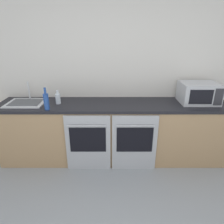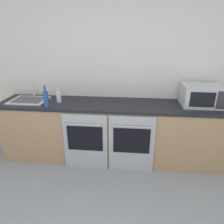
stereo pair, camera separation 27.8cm
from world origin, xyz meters
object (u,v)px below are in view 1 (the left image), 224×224
sink (25,103)px  microwave (198,93)px  oven_right (134,143)px  bottle_clear (57,99)px  bottle_blue (45,101)px  oven_left (87,143)px

sink → microwave: bearing=1.0°
oven_right → bottle_clear: (-1.07, 0.31, 0.54)m
bottle_blue → sink: bearing=147.1°
bottle_clear → sink: bearing=178.8°
bottle_blue → oven_left: bearing=-8.4°
microwave → bottle_clear: 2.00m
oven_left → oven_right: same height
oven_left → microwave: bearing=13.2°
oven_right → microwave: 1.17m
oven_right → sink: bearing=168.2°
bottle_blue → bottle_clear: bottle_blue is taller
microwave → bottle_blue: bottle_blue is taller
bottle_clear → sink: size_ratio=0.37×
oven_left → bottle_clear: bearing=144.5°
microwave → bottle_blue: bearing=-172.1°
oven_left → bottle_blue: bearing=171.6°
bottle_clear → microwave: bearing=1.5°
sink → oven_left: bearing=-19.6°
oven_left → sink: sink is taller
oven_left → bottle_blue: size_ratio=2.80×
oven_right → bottle_clear: 1.24m
oven_left → oven_right: bearing=0.0°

